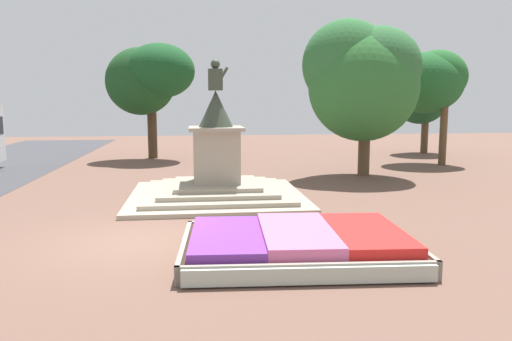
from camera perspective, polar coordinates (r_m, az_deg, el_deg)
The scene contains 7 objects.
ground_plane at distance 12.26m, azimuth -13.49°, elevation -7.91°, with size 73.53×73.53×0.00m, color brown.
flower_planter at distance 10.79m, azimuth 4.90°, elevation -8.41°, with size 5.09×3.81×0.60m.
statue_monument at distance 17.04m, azimuth -4.54°, elevation -0.36°, with size 5.84×5.84×4.67m.
park_tree_far_left at distance 28.84m, azimuth -12.02°, elevation 10.44°, with size 4.95×4.07×6.47m.
park_tree_behind_statue at distance 22.19m, azimuth 12.10°, elevation 10.47°, with size 5.07×4.40×6.77m.
park_tree_far_right at distance 33.30m, azimuth 18.45°, elevation 7.67°, with size 3.63×3.77×4.81m.
park_tree_street_side at distance 27.83m, azimuth 19.22°, elevation 9.64°, with size 4.07×3.60×5.93m.
Camera 1 is at (1.41, -11.72, 3.31)m, focal length 35.00 mm.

